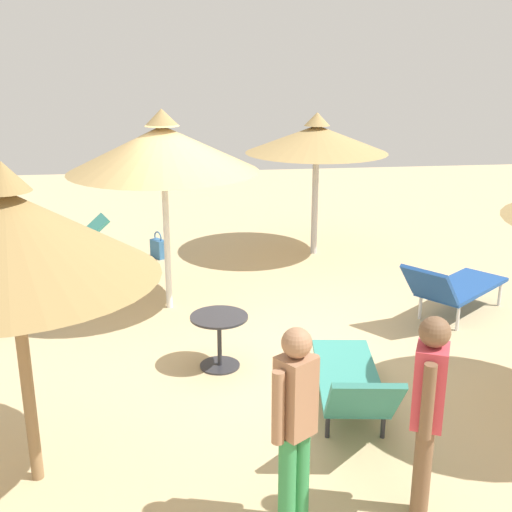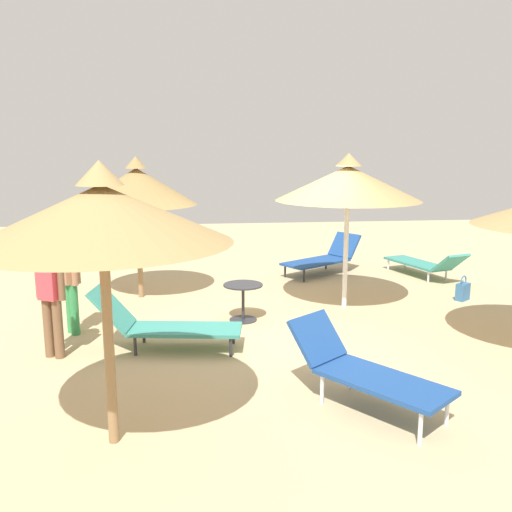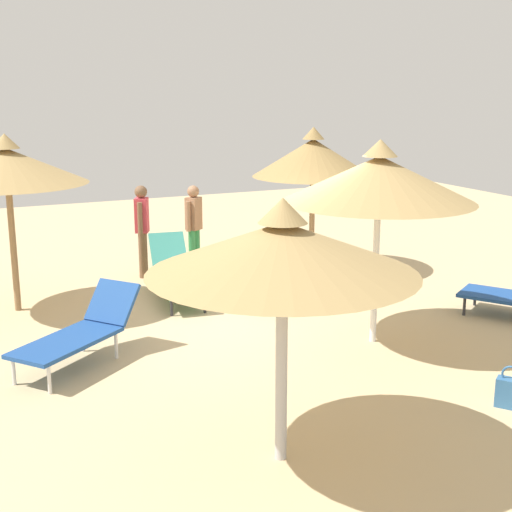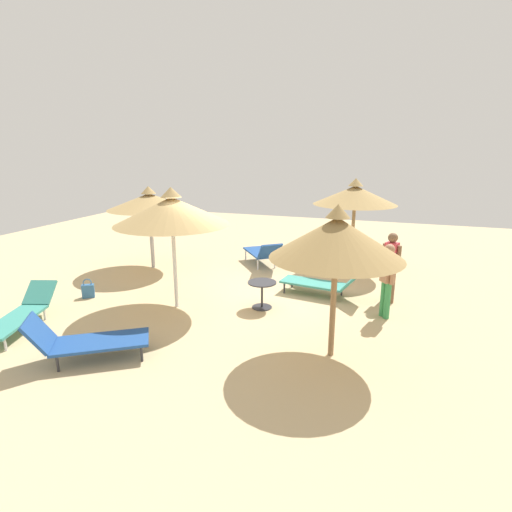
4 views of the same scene
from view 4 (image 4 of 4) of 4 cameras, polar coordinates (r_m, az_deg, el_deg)
ground at (r=9.67m, az=-2.02°, el=-6.45°), size 24.00×24.00×0.10m
parasol_umbrella_far_right at (r=8.84m, az=-11.84°, el=6.30°), size 2.49×2.49×2.70m
parasol_umbrella_near_right at (r=11.80m, az=13.86°, el=8.37°), size 2.35×2.35×2.68m
parasol_umbrella_near_left at (r=6.62m, az=11.36°, el=2.52°), size 2.20×2.20×2.64m
parasol_umbrella_back at (r=12.16m, az=-14.91°, el=7.48°), size 2.40×2.40×2.44m
lounge_chair_edge at (r=7.49m, az=-23.05°, el=-10.85°), size 1.63×1.97×0.84m
lounge_chair_far_left at (r=12.20m, az=0.92°, el=0.54°), size 1.82×1.62×0.87m
lounge_chair_center at (r=9.85m, az=9.86°, el=-3.59°), size 0.89×2.13×0.89m
lounge_chair_front at (r=9.34m, az=-30.36°, el=-7.00°), size 2.15×1.19×0.69m
person_standing_far_right at (r=8.81m, az=18.10°, el=-2.85°), size 0.37×0.32×1.60m
person_standing_near_right at (r=9.72m, az=18.54°, el=-1.00°), size 0.31×0.41×1.65m
handbag at (r=10.53m, az=-22.69°, el=-4.53°), size 0.29×0.32×0.47m
side_table_round at (r=9.03m, az=0.86°, el=-4.85°), size 0.64×0.64×0.61m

